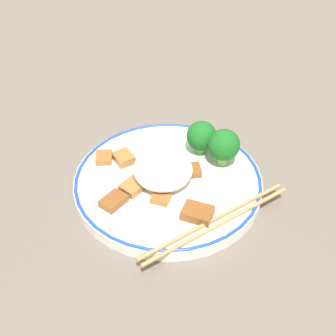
# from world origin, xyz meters

# --- Properties ---
(ground_plane) EXTENTS (3.00, 3.00, 0.00)m
(ground_plane) POSITION_xyz_m (0.00, 0.00, 0.00)
(ground_plane) COLOR #665B51
(plate) EXTENTS (0.27, 0.27, 0.02)m
(plate) POSITION_xyz_m (0.00, 0.00, 0.01)
(plate) COLOR white
(plate) RESTS_ON ground_plane
(rice_mound) EXTENTS (0.08, 0.08, 0.04)m
(rice_mound) POSITION_xyz_m (0.00, -0.01, 0.04)
(rice_mound) COLOR white
(rice_mound) RESTS_ON plate
(broccoli_back_left) EXTENTS (0.05, 0.05, 0.06)m
(broccoli_back_left) POSITION_xyz_m (-0.00, 0.09, 0.05)
(broccoli_back_left) COLOR #72AD4C
(broccoli_back_left) RESTS_ON plate
(broccoli_back_center) EXTENTS (0.04, 0.04, 0.05)m
(broccoli_back_center) POSITION_xyz_m (-0.04, 0.07, 0.04)
(broccoli_back_center) COLOR #72AD4C
(broccoli_back_center) RESTS_ON plate
(meat_near_front) EXTENTS (0.04, 0.04, 0.01)m
(meat_near_front) POSITION_xyz_m (0.03, -0.02, 0.02)
(meat_near_front) COLOR #995B28
(meat_near_front) RESTS_ON plate
(meat_near_left) EXTENTS (0.03, 0.04, 0.01)m
(meat_near_left) POSITION_xyz_m (0.00, 0.03, 0.02)
(meat_near_left) COLOR brown
(meat_near_left) RESTS_ON plate
(meat_near_right) EXTENTS (0.04, 0.04, 0.01)m
(meat_near_right) POSITION_xyz_m (0.02, -0.09, 0.02)
(meat_near_right) COLOR brown
(meat_near_right) RESTS_ON plate
(meat_near_back) EXTENTS (0.03, 0.03, 0.01)m
(meat_near_back) POSITION_xyz_m (-0.06, -0.04, 0.02)
(meat_near_back) COLOR #9E6633
(meat_near_back) RESTS_ON plate
(meat_on_rice_edge) EXTENTS (0.03, 0.03, 0.01)m
(meat_on_rice_edge) POSITION_xyz_m (-0.02, -0.01, 0.02)
(meat_on_rice_edge) COLOR brown
(meat_on_rice_edge) RESTS_ON plate
(meat_mid_left) EXTENTS (0.04, 0.05, 0.01)m
(meat_mid_left) POSITION_xyz_m (0.00, -0.05, 0.02)
(meat_mid_left) COLOR #9E6633
(meat_mid_left) RESTS_ON plate
(meat_mid_right) EXTENTS (0.05, 0.05, 0.01)m
(meat_mid_right) POSITION_xyz_m (0.08, 0.01, 0.02)
(meat_mid_right) COLOR brown
(meat_mid_right) RESTS_ON plate
(meat_far_scatter) EXTENTS (0.03, 0.03, 0.01)m
(meat_far_scatter) POSITION_xyz_m (-0.07, -0.07, 0.02)
(meat_far_scatter) COLOR #995B28
(meat_far_scatter) RESTS_ON plate
(chopsticks) EXTENTS (0.06, 0.23, 0.01)m
(chopsticks) POSITION_xyz_m (0.10, 0.02, 0.02)
(chopsticks) COLOR #AD8451
(chopsticks) RESTS_ON plate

